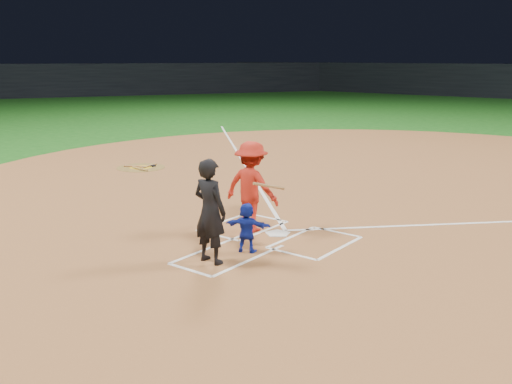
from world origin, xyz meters
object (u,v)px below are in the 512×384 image
Objects in this scene: umpire at (210,211)px; on_deck_circle at (141,167)px; catcher at (247,227)px; batter_at_plate at (251,187)px; home_plate at (278,233)px.

on_deck_circle is at bearing -32.76° from umpire.
catcher is 0.50× the size of umpire.
on_deck_circle is at bearing 155.51° from batter_at_plate.
catcher is 1.55m from batter_at_plate.
batter_at_plate is (7.73, -3.52, 1.01)m from on_deck_circle.
umpire is at bearing 90.29° from home_plate.
batter_at_plate reaches higher than home_plate.
catcher reaches higher than on_deck_circle.
umpire is (-0.18, -0.88, 0.50)m from catcher.
on_deck_circle is 10.13m from umpire.
home_plate is 0.35× the size of on_deck_circle.
on_deck_circle is 0.84× the size of batter_at_plate.
umpire reaches higher than catcher.
home_plate is 9.02m from on_deck_circle.
batter_at_plate is (-0.64, 2.09, 0.01)m from umpire.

